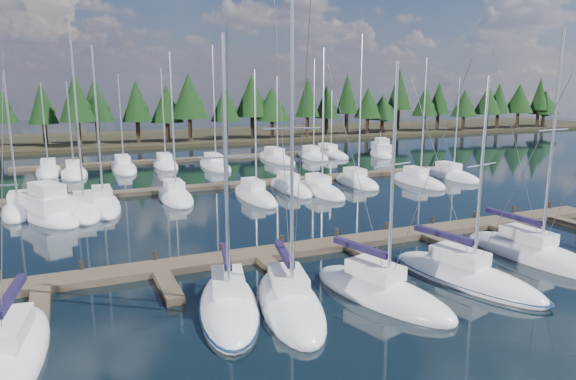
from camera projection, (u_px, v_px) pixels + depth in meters
name	position (u px, v px, depth m)	size (l,w,h in m)	color
ground	(275.00, 207.00, 44.51)	(260.00, 260.00, 0.00)	black
far_shore	(158.00, 138.00, 98.37)	(220.00, 30.00, 0.60)	#2F2A1A
main_dock	(349.00, 245.00, 33.11)	(44.00, 6.13, 0.90)	brown
back_docks	(215.00, 170.00, 62.07)	(50.00, 21.80, 0.40)	brown
front_sailboat_0	(6.00, 360.00, 19.19)	(3.92, 9.82, 12.76)	white
front_sailboat_1	(229.00, 306.00, 23.94)	(4.77, 8.99, 13.30)	white
front_sailboat_2	(290.00, 302.00, 24.25)	(4.56, 8.84, 15.53)	white
front_sailboat_3	(380.00, 292.00, 25.47)	(5.06, 9.03, 12.25)	white
front_sailboat_4	(465.00, 277.00, 27.59)	(5.08, 9.90, 11.63)	white
front_sailboat_5	(533.00, 254.00, 31.23)	(3.56, 9.88, 14.28)	white
back_sailboat_rows	(229.00, 176.00, 58.14)	(46.37, 33.11, 16.34)	white
motor_yacht_left	(47.00, 212.00, 40.60)	(6.57, 9.85, 4.69)	white
motor_yacht_right	(381.00, 152.00, 76.57)	(5.76, 8.98, 4.26)	white
tree_line	(161.00, 103.00, 87.95)	(184.48, 12.05, 13.04)	black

